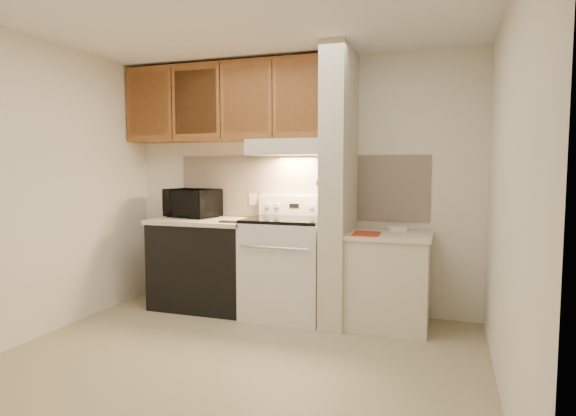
% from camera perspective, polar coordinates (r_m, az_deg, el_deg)
% --- Properties ---
extents(floor, '(3.60, 3.60, 0.00)m').
position_cam_1_polar(floor, '(3.77, -6.09, -17.55)').
color(floor, tan).
rests_on(floor, ground).
extents(ceiling, '(3.60, 3.60, 0.00)m').
position_cam_1_polar(ceiling, '(3.64, -6.47, 21.85)').
color(ceiling, white).
rests_on(ceiling, wall_back).
extents(wall_back, '(3.60, 2.50, 0.02)m').
position_cam_1_polar(wall_back, '(4.89, 1.11, 2.70)').
color(wall_back, silver).
rests_on(wall_back, floor).
extents(wall_left, '(0.02, 3.00, 2.50)m').
position_cam_1_polar(wall_left, '(4.54, -27.37, 1.99)').
color(wall_left, silver).
rests_on(wall_left, floor).
extents(wall_right, '(0.02, 3.00, 2.50)m').
position_cam_1_polar(wall_right, '(3.19, 24.60, 1.11)').
color(wall_right, silver).
rests_on(wall_right, floor).
extents(backsplash, '(2.60, 0.02, 0.63)m').
position_cam_1_polar(backsplash, '(4.88, 1.06, 2.52)').
color(backsplash, '#FBE1C7').
rests_on(backsplash, wall_back).
extents(range_body, '(0.76, 0.65, 0.92)m').
position_cam_1_polar(range_body, '(4.66, -0.19, -7.21)').
color(range_body, silver).
rests_on(range_body, floor).
extents(oven_window, '(0.50, 0.01, 0.30)m').
position_cam_1_polar(oven_window, '(4.36, -1.53, -7.52)').
color(oven_window, black).
rests_on(oven_window, range_body).
extents(oven_handle, '(0.65, 0.02, 0.02)m').
position_cam_1_polar(oven_handle, '(4.28, -1.71, -4.74)').
color(oven_handle, silver).
rests_on(oven_handle, range_body).
extents(cooktop, '(0.74, 0.64, 0.03)m').
position_cam_1_polar(cooktop, '(4.58, -0.19, -1.39)').
color(cooktop, black).
rests_on(cooktop, range_body).
extents(range_backguard, '(0.76, 0.08, 0.20)m').
position_cam_1_polar(range_backguard, '(4.84, 0.89, 0.31)').
color(range_backguard, silver).
rests_on(range_backguard, range_body).
extents(range_display, '(0.10, 0.01, 0.04)m').
position_cam_1_polar(range_display, '(4.80, 0.74, 0.27)').
color(range_display, black).
rests_on(range_display, range_backguard).
extents(range_knob_left_outer, '(0.05, 0.02, 0.05)m').
position_cam_1_polar(range_knob_left_outer, '(4.89, -2.40, 0.35)').
color(range_knob_left_outer, silver).
rests_on(range_knob_left_outer, range_backguard).
extents(range_knob_left_inner, '(0.05, 0.02, 0.05)m').
position_cam_1_polar(range_knob_left_inner, '(4.86, -1.30, 0.32)').
color(range_knob_left_inner, silver).
rests_on(range_knob_left_inner, range_backguard).
extents(range_knob_right_inner, '(0.05, 0.02, 0.05)m').
position_cam_1_polar(range_knob_right_inner, '(4.75, 2.80, 0.21)').
color(range_knob_right_inner, silver).
rests_on(range_knob_right_inner, range_backguard).
extents(range_knob_right_outer, '(0.05, 0.02, 0.05)m').
position_cam_1_polar(range_knob_right_outer, '(4.72, 3.96, 0.18)').
color(range_knob_right_outer, silver).
rests_on(range_knob_right_outer, range_backguard).
extents(dishwasher_front, '(1.00, 0.63, 0.87)m').
position_cam_1_polar(dishwasher_front, '(5.02, -9.78, -6.69)').
color(dishwasher_front, black).
rests_on(dishwasher_front, floor).
extents(left_countertop, '(1.04, 0.67, 0.04)m').
position_cam_1_polar(left_countertop, '(4.95, -9.85, -1.53)').
color(left_countertop, beige).
rests_on(left_countertop, dishwasher_front).
extents(spoon_rest, '(0.24, 0.08, 0.02)m').
position_cam_1_polar(spoon_rest, '(4.59, -6.64, -1.63)').
color(spoon_rest, black).
rests_on(spoon_rest, left_countertop).
extents(teal_jar, '(0.11, 0.11, 0.09)m').
position_cam_1_polar(teal_jar, '(5.20, -11.76, -0.52)').
color(teal_jar, '#265E56').
rests_on(teal_jar, left_countertop).
extents(outlet, '(0.08, 0.01, 0.12)m').
position_cam_1_polar(outlet, '(5.04, -4.20, 1.04)').
color(outlet, beige).
rests_on(outlet, backsplash).
extents(microwave, '(0.60, 0.47, 0.30)m').
position_cam_1_polar(microwave, '(5.16, -11.29, 0.59)').
color(microwave, black).
rests_on(microwave, left_countertop).
extents(partition_pillar, '(0.22, 0.70, 2.50)m').
position_cam_1_polar(partition_pillar, '(4.42, 6.07, 2.44)').
color(partition_pillar, beige).
rests_on(partition_pillar, floor).
extents(pillar_trim, '(0.01, 0.70, 0.04)m').
position_cam_1_polar(pillar_trim, '(4.44, 4.61, 3.11)').
color(pillar_trim, brown).
rests_on(pillar_trim, partition_pillar).
extents(knife_strip, '(0.02, 0.42, 0.04)m').
position_cam_1_polar(knife_strip, '(4.40, 4.38, 3.36)').
color(knife_strip, black).
rests_on(knife_strip, partition_pillar).
extents(knife_blade_a, '(0.01, 0.03, 0.16)m').
position_cam_1_polar(knife_blade_a, '(4.26, 3.72, 1.97)').
color(knife_blade_a, silver).
rests_on(knife_blade_a, knife_strip).
extents(knife_handle_a, '(0.02, 0.02, 0.10)m').
position_cam_1_polar(knife_handle_a, '(4.24, 3.70, 3.98)').
color(knife_handle_a, black).
rests_on(knife_handle_a, knife_strip).
extents(knife_blade_b, '(0.01, 0.04, 0.18)m').
position_cam_1_polar(knife_blade_b, '(4.32, 3.96, 1.88)').
color(knife_blade_b, silver).
rests_on(knife_blade_b, knife_strip).
extents(knife_handle_b, '(0.02, 0.02, 0.10)m').
position_cam_1_polar(knife_handle_b, '(4.31, 3.94, 4.00)').
color(knife_handle_b, black).
rests_on(knife_handle_b, knife_strip).
extents(knife_blade_c, '(0.01, 0.04, 0.20)m').
position_cam_1_polar(knife_blade_c, '(4.39, 4.18, 1.79)').
color(knife_blade_c, silver).
rests_on(knife_blade_c, knife_strip).
extents(knife_handle_c, '(0.02, 0.02, 0.10)m').
position_cam_1_polar(knife_handle_c, '(4.41, 4.28, 4.01)').
color(knife_handle_c, black).
rests_on(knife_handle_c, knife_strip).
extents(knife_blade_d, '(0.01, 0.04, 0.16)m').
position_cam_1_polar(knife_blade_d, '(4.48, 4.48, 2.11)').
color(knife_blade_d, silver).
rests_on(knife_blade_d, knife_strip).
extents(knife_handle_d, '(0.02, 0.02, 0.10)m').
position_cam_1_polar(knife_handle_d, '(4.46, 4.45, 4.02)').
color(knife_handle_d, black).
rests_on(knife_handle_d, knife_strip).
extents(knife_blade_e, '(0.01, 0.04, 0.18)m').
position_cam_1_polar(knife_blade_e, '(4.57, 4.76, 2.03)').
color(knife_blade_e, silver).
rests_on(knife_blade_e, knife_strip).
extents(knife_handle_e, '(0.02, 0.02, 0.10)m').
position_cam_1_polar(knife_handle_e, '(4.55, 4.71, 4.03)').
color(knife_handle_e, black).
rests_on(knife_handle_e, knife_strip).
extents(oven_mitt, '(0.03, 0.11, 0.26)m').
position_cam_1_polar(oven_mitt, '(4.62, 4.91, 1.26)').
color(oven_mitt, gray).
rests_on(oven_mitt, partition_pillar).
extents(right_cab_base, '(0.70, 0.60, 0.81)m').
position_cam_1_polar(right_cab_base, '(4.46, 11.82, -8.59)').
color(right_cab_base, beige).
rests_on(right_cab_base, floor).
extents(right_countertop, '(0.74, 0.64, 0.04)m').
position_cam_1_polar(right_countertop, '(4.38, 11.91, -3.17)').
color(right_countertop, beige).
rests_on(right_countertop, right_cab_base).
extents(red_folder, '(0.24, 0.32, 0.01)m').
position_cam_1_polar(red_folder, '(4.26, 9.28, -3.03)').
color(red_folder, '#A92C18').
rests_on(red_folder, right_countertop).
extents(white_box, '(0.18, 0.16, 0.04)m').
position_cam_1_polar(white_box, '(4.55, 12.79, -2.38)').
color(white_box, white).
rests_on(white_box, right_countertop).
extents(range_hood, '(0.78, 0.44, 0.15)m').
position_cam_1_polar(range_hood, '(4.68, 0.30, 7.20)').
color(range_hood, beige).
rests_on(range_hood, upper_cabinets).
extents(hood_lip, '(0.78, 0.04, 0.06)m').
position_cam_1_polar(hood_lip, '(4.48, -0.54, 6.72)').
color(hood_lip, beige).
rests_on(hood_lip, range_hood).
extents(upper_cabinets, '(2.18, 0.33, 0.77)m').
position_cam_1_polar(upper_cabinets, '(5.02, -7.21, 12.27)').
color(upper_cabinets, brown).
rests_on(upper_cabinets, wall_back).
extents(cab_door_a, '(0.46, 0.01, 0.63)m').
position_cam_1_polar(cab_door_a, '(5.29, -16.17, 11.74)').
color(cab_door_a, brown).
rests_on(cab_door_a, upper_cabinets).
extents(cab_gap_a, '(0.01, 0.01, 0.73)m').
position_cam_1_polar(cab_gap_a, '(5.14, -13.62, 12.00)').
color(cab_gap_a, black).
rests_on(cab_gap_a, upper_cabinets).
extents(cab_door_b, '(0.46, 0.01, 0.63)m').
position_cam_1_polar(cab_door_b, '(5.00, -10.91, 12.25)').
color(cab_door_b, brown).
rests_on(cab_door_b, upper_cabinets).
extents(cab_gap_b, '(0.01, 0.01, 0.73)m').
position_cam_1_polar(cab_gap_b, '(4.87, -8.05, 12.49)').
color(cab_gap_b, black).
rests_on(cab_gap_b, upper_cabinets).
extents(cab_door_c, '(0.46, 0.01, 0.63)m').
position_cam_1_polar(cab_door_c, '(4.76, -5.04, 12.70)').
color(cab_door_c, brown).
rests_on(cab_door_c, upper_cabinets).
extents(cab_gap_c, '(0.01, 0.01, 0.73)m').
position_cam_1_polar(cab_gap_c, '(4.66, -1.89, 12.89)').
color(cab_gap_c, black).
rests_on(cab_gap_c, upper_cabinets).
extents(cab_door_d, '(0.46, 0.01, 0.63)m').
position_cam_1_polar(cab_door_d, '(4.57, 1.40, 13.04)').
color(cab_door_d, brown).
rests_on(cab_door_d, upper_cabinets).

